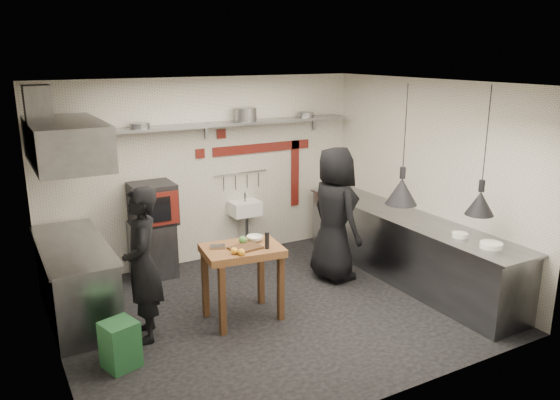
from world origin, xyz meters
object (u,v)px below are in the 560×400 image
oven_stand (153,249)px  green_bin (120,344)px  chef_right (335,214)px  combi_oven (153,203)px  prep_table (243,283)px  chef_left (142,265)px

oven_stand → green_bin: oven_stand is taller
chef_right → combi_oven: bearing=59.4°
oven_stand → green_bin: bearing=-114.7°
combi_oven → green_bin: size_ratio=1.18×
prep_table → green_bin: bearing=-160.2°
oven_stand → chef_right: bearing=-30.8°
green_bin → prep_table: (1.56, 0.36, 0.21)m
combi_oven → green_bin: combi_oven is taller
green_bin → oven_stand: bearing=65.5°
prep_table → chef_right: chef_right is taller
combi_oven → chef_right: (2.21, -1.29, -0.14)m
chef_left → chef_right: bearing=112.1°
oven_stand → combi_oven: combi_oven is taller
prep_table → chef_right: size_ratio=0.48×
oven_stand → chef_right: chef_right is taller
green_bin → chef_left: size_ratio=0.28×
oven_stand → chef_right: 2.66m
oven_stand → combi_oven: size_ratio=1.35×
oven_stand → chef_left: 1.86m
combi_oven → prep_table: (0.54, -1.79, -0.63)m
green_bin → chef_right: 3.41m
chef_right → prep_table: bearing=106.2°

